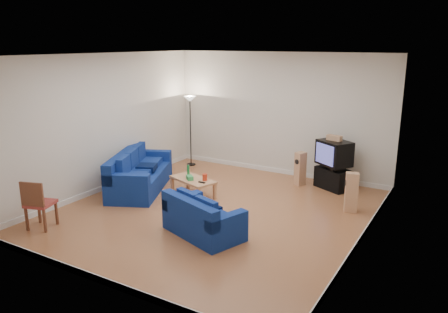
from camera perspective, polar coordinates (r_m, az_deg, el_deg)
The scene contains 16 objects.
room at distance 8.75m, azimuth -1.33°, elevation 2.23°, with size 6.01×6.51×3.21m.
sofa_three_seat at distance 10.63m, azimuth -11.18°, elevation -2.50°, with size 1.91×2.56×0.91m.
sofa_loveseat at distance 8.05m, azimuth -2.96°, elevation -8.35°, with size 1.69×1.28×0.75m.
coffee_table at distance 10.04m, azimuth -4.08°, elevation -3.20°, with size 1.23×0.88×0.40m.
bottle at distance 10.17m, azimuth -4.68°, elevation -1.87°, with size 0.06×0.06×0.27m, color #197233.
tissue_box at distance 9.95m, azimuth -4.50°, elevation -2.78°, with size 0.22×0.12×0.09m, color green.
red_canister at distance 9.86m, azimuth -2.52°, elevation -2.72°, with size 0.11×0.11×0.15m, color red.
remote at distance 9.73m, azimuth -2.92°, elevation -3.39°, with size 0.17×0.05×0.02m, color black.
tv_stand at distance 10.83m, azimuth 14.02°, elevation -2.81°, with size 0.83×0.46×0.51m, color black.
av_receiver at distance 10.70m, azimuth 14.26°, elevation -1.35°, with size 0.43×0.35×0.10m, color black.
television at distance 10.63m, azimuth 14.18°, elevation 0.45°, with size 0.94×0.88×0.58m.
centre_speaker at distance 10.59m, azimuth 14.21°, elevation 2.37°, with size 0.35×0.14×0.12m, color tan.
speaker_left at distance 10.91m, azimuth 9.92°, elevation -1.57°, with size 0.27×0.30×0.83m.
speaker_right at distance 9.43m, azimuth 16.29°, elevation -4.51°, with size 0.30×0.27×0.84m.
floor_lamp at distance 12.28m, azimuth -4.46°, elevation 6.27°, with size 0.34×0.34×1.98m.
dining_chair at distance 8.91m, azimuth -23.16°, elevation -5.49°, with size 0.58×0.58×0.97m.
Camera 1 is at (4.50, -7.26, 3.44)m, focal length 35.00 mm.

